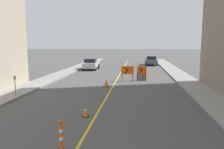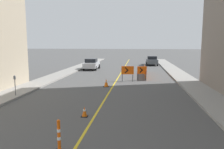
{
  "view_description": "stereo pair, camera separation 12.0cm",
  "coord_description": "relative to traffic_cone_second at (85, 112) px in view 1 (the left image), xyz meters",
  "views": [
    {
      "loc": [
        2.08,
        -0.43,
        3.71
      ],
      "look_at": [
        -0.11,
        18.53,
        1.0
      ],
      "focal_mm": 35.0,
      "sensor_mm": 36.0,
      "label": 1
    },
    {
      "loc": [
        2.2,
        -0.41,
        3.71
      ],
      "look_at": [
        -0.11,
        18.53,
        1.0
      ],
      "focal_mm": 35.0,
      "sensor_mm": 36.0,
      "label": 2
    }
  ],
  "objects": [
    {
      "name": "sidewalk_left",
      "position": [
        -6.49,
        15.39,
        -0.19
      ],
      "size": [
        2.23,
        51.0,
        0.14
      ],
      "color": "gray",
      "rests_on": "ground_plane"
    },
    {
      "name": "delineator_post_front",
      "position": [
        0.05,
        -3.74,
        0.25
      ],
      "size": [
        0.36,
        0.36,
        1.18
      ],
      "color": "black",
      "rests_on": "ground_plane"
    },
    {
      "name": "parked_car_curb_near",
      "position": [
        -4.03,
        20.27,
        0.54
      ],
      "size": [
        1.99,
        4.38,
        1.59
      ],
      "rotation": [
        0.0,
        0.0,
        0.04
      ],
      "color": "#B7B7BC",
      "rests_on": "ground_plane"
    },
    {
      "name": "sidewalk_right",
      "position": [
        7.5,
        15.39,
        -0.19
      ],
      "size": [
        2.23,
        51.0,
        0.14
      ],
      "color": "gray",
      "rests_on": "ground_plane"
    },
    {
      "name": "arrow_barricade_primary",
      "position": [
        1.65,
        10.75,
        0.81
      ],
      "size": [
        1.22,
        0.17,
        1.51
      ],
      "rotation": [
        0.0,
        0.0,
        0.09
      ],
      "color": "#EF560C",
      "rests_on": "ground_plane"
    },
    {
      "name": "arrow_barricade_secondary",
      "position": [
        3.06,
        11.58,
        0.73
      ],
      "size": [
        0.95,
        0.14,
        1.42
      ],
      "rotation": [
        0.0,
        0.0,
        0.09
      ],
      "color": "#EF560C",
      "rests_on": "ground_plane"
    },
    {
      "name": "lane_stripe",
      "position": [
        0.5,
        15.39,
        -0.25
      ],
      "size": [
        0.12,
        51.0,
        0.01
      ],
      "color": "gold",
      "rests_on": "ground_plane"
    },
    {
      "name": "traffic_cone_second",
      "position": [
        0.0,
        0.0,
        0.0
      ],
      "size": [
        0.33,
        0.33,
        0.52
      ],
      "color": "black",
      "rests_on": "ground_plane"
    },
    {
      "name": "parking_meter_near_curb",
      "position": [
        -5.72,
        3.33,
        0.88
      ],
      "size": [
        0.12,
        0.11,
        1.41
      ],
      "color": "#4C4C51",
      "rests_on": "sidewalk_left"
    },
    {
      "name": "safety_mesh_fence",
      "position": [
        3.47,
        14.83,
        0.23
      ],
      "size": [
        0.07,
        7.1,
        0.98
      ],
      "rotation": [
        0.0,
        0.0,
        1.57
      ],
      "color": "#EF560C",
      "rests_on": "ground_plane"
    },
    {
      "name": "parked_car_curb_mid",
      "position": [
        4.99,
        27.77,
        0.54
      ],
      "size": [
        1.94,
        4.33,
        1.59
      ],
      "rotation": [
        0.0,
        0.0,
        0.02
      ],
      "color": "#474C51",
      "rests_on": "ground_plane"
    },
    {
      "name": "traffic_cone_third",
      "position": [
        -0.05,
        7.89,
        0.09
      ],
      "size": [
        0.46,
        0.46,
        0.7
      ],
      "color": "black",
      "rests_on": "ground_plane"
    }
  ]
}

